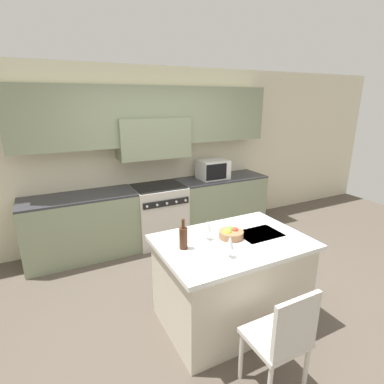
% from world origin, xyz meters
% --- Properties ---
extents(ground_plane, '(10.00, 10.00, 0.00)m').
position_xyz_m(ground_plane, '(0.00, 0.00, 0.00)').
color(ground_plane, brown).
extents(back_cabinetry, '(10.00, 0.46, 2.70)m').
position_xyz_m(back_cabinetry, '(0.00, 1.95, 1.61)').
color(back_cabinetry, beige).
rests_on(back_cabinetry, ground_plane).
extents(back_counter, '(3.89, 0.62, 0.93)m').
position_xyz_m(back_counter, '(-0.00, 1.70, 0.46)').
color(back_counter, gray).
rests_on(back_counter, ground_plane).
extents(range_stove, '(0.78, 0.70, 0.93)m').
position_xyz_m(range_stove, '(0.00, 1.68, 0.47)').
color(range_stove, beige).
rests_on(range_stove, ground_plane).
extents(microwave, '(0.49, 0.38, 0.32)m').
position_xyz_m(microwave, '(1.00, 1.70, 1.08)').
color(microwave, silver).
rests_on(microwave, back_counter).
extents(kitchen_island, '(1.45, 1.00, 0.90)m').
position_xyz_m(kitchen_island, '(0.01, -0.36, 0.45)').
color(kitchen_island, beige).
rests_on(kitchen_island, ground_plane).
extents(island_chair, '(0.42, 0.40, 0.94)m').
position_xyz_m(island_chair, '(-0.14, -1.24, 0.54)').
color(island_chair, beige).
rests_on(island_chair, ground_plane).
extents(wine_bottle, '(0.08, 0.08, 0.29)m').
position_xyz_m(wine_bottle, '(-0.49, -0.29, 1.01)').
color(wine_bottle, '#422314').
rests_on(wine_bottle, kitchen_island).
extents(wine_glass_near, '(0.07, 0.07, 0.20)m').
position_xyz_m(wine_glass_near, '(-0.20, -0.61, 1.04)').
color(wine_glass_near, white).
rests_on(wine_glass_near, kitchen_island).
extents(wine_glass_far, '(0.07, 0.07, 0.20)m').
position_xyz_m(wine_glass_far, '(-0.20, -0.23, 1.04)').
color(wine_glass_far, white).
rests_on(wine_glass_far, kitchen_island).
extents(fruit_bowl, '(0.24, 0.24, 0.10)m').
position_xyz_m(fruit_bowl, '(0.02, -0.29, 0.94)').
color(fruit_bowl, '#996B47').
rests_on(fruit_bowl, kitchen_island).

